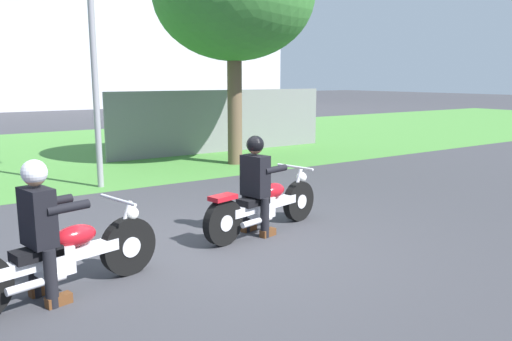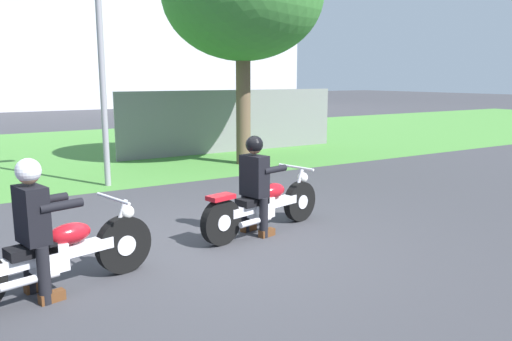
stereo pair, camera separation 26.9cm
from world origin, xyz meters
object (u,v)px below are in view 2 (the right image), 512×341
Objects in this scene: motorcycle_follow at (55,255)px; streetlight_pole at (106,21)px; motorcycle_lead at (264,206)px; rider_follow at (34,218)px; rider_lead at (255,178)px.

motorcycle_follow is 5.99m from streetlight_pole.
motorcycle_lead is 1.54× the size of rider_follow.
rider_follow reaches higher than motorcycle_lead.
streetlight_pole is (2.17, 4.92, 2.40)m from rider_follow.
motorcycle_follow reaches higher than motorcycle_lead.
motorcycle_lead is 1.56× the size of rider_lead.
motorcycle_lead is 2.97m from motorcycle_follow.
motorcycle_lead is 3.17m from rider_follow.
motorcycle_follow is at bearing 179.02° from motorcycle_lead.
streetlight_pole reaches higher than motorcycle_lead.
streetlight_pole reaches higher than rider_lead.
motorcycle_follow is 1.56× the size of rider_follow.
rider_follow is (-0.16, -0.04, 0.43)m from motorcycle_follow.
motorcycle_follow is at bearing 179.02° from rider_lead.
streetlight_pole is (2.01, 4.88, 2.82)m from motorcycle_follow.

